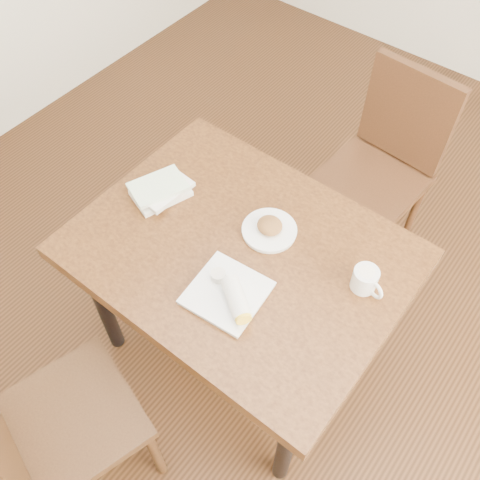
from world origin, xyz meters
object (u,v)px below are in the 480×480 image
Objects in this scene: chair_near at (39,427)px; coffee_mug at (366,280)px; table at (240,263)px; chair_far at (385,159)px; plate_scone at (270,229)px; plate_burrito at (230,295)px; book_stack at (161,190)px.

chair_near is 7.96× the size of coffee_mug.
table is 1.16× the size of chair_far.
plate_scone is (0.20, 0.93, 0.22)m from chair_near.
book_stack is (-0.47, 0.19, 0.00)m from plate_burrito.
chair_near is 3.74× the size of plate_burrito.
chair_near is 0.72m from plate_burrito.
coffee_mug is at bearing 8.00° from book_stack.
plate_scone is (-0.08, -0.77, 0.22)m from chair_far.
chair_near is at bearing -101.93° from plate_scone.
plate_scone is 0.75× the size of plate_burrito.
chair_near is at bearing -101.21° from table.
chair_near is at bearing -99.11° from chair_far.
chair_near reaches higher than coffee_mug.
coffee_mug is (0.37, 0.01, 0.02)m from plate_scone.
coffee_mug reaches higher than plate_burrito.
plate_scone is at bearing 78.07° from chair_near.
coffee_mug is 0.47× the size of plate_burrito.
book_stack is (-0.38, 0.02, 0.11)m from table.
book_stack is (-0.78, -0.11, -0.02)m from coffee_mug.
plate_scone is at bearing 101.35° from plate_burrito.
plate_burrito is (0.06, -0.29, 0.00)m from plate_scone.
chair_far is 7.96× the size of coffee_mug.
table is at bearing -162.82° from coffee_mug.
coffee_mug reaches higher than plate_scone.
chair_far is at bearing 60.87° from book_stack.
plate_burrito is (0.25, 0.63, 0.23)m from chair_near.
chair_far is at bearing 82.82° from table.
coffee_mug is at bearing 17.18° from table.
coffee_mug is at bearing 58.71° from chair_near.
chair_far is 0.86m from coffee_mug.
chair_far reaches higher than plate_scone.
table is at bearing 78.79° from chair_near.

